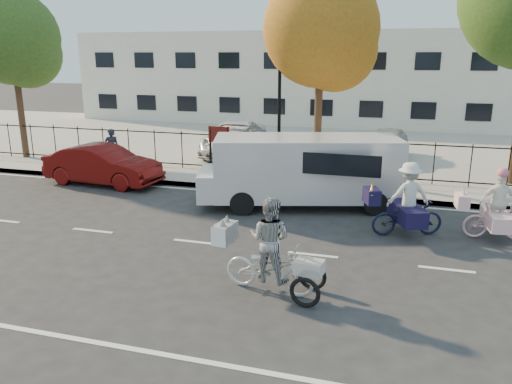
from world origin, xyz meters
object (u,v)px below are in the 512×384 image
(red_sedan, at_px, (103,165))
(lot_car_d, at_px, (387,144))
(lamppost, at_px, (279,97))
(pedestrian, at_px, (112,148))
(zebra_trike, at_px, (270,256))
(bull_bike, at_px, (407,206))
(lot_car_b, at_px, (235,138))
(unicorn_bike, at_px, (496,213))
(white_van, at_px, (303,168))
(lot_car_c, at_px, (234,141))

(red_sedan, bearing_deg, lot_car_d, -50.91)
(red_sedan, relative_size, lot_car_d, 1.08)
(lamppost, height_order, pedestrian, lamppost)
(zebra_trike, distance_m, red_sedan, 10.34)
(bull_bike, height_order, lot_car_b, bull_bike)
(unicorn_bike, distance_m, pedestrian, 14.25)
(lamppost, relative_size, white_van, 0.66)
(bull_bike, distance_m, white_van, 3.64)
(white_van, distance_m, lot_car_d, 7.70)
(lot_car_c, bearing_deg, lamppost, -40.94)
(pedestrian, bearing_deg, bull_bike, 119.72)
(lot_car_b, bearing_deg, pedestrian, -143.41)
(white_van, height_order, lot_car_b, white_van)
(pedestrian, xyz_separation_m, lot_car_b, (3.91, 3.99, -0.05))
(lamppost, height_order, lot_car_d, lamppost)
(red_sedan, bearing_deg, lot_car_c, -24.80)
(white_van, bearing_deg, red_sedan, 159.58)
(pedestrian, distance_m, lot_car_c, 5.38)
(unicorn_bike, height_order, lot_car_d, unicorn_bike)
(zebra_trike, distance_m, white_van, 6.00)
(zebra_trike, height_order, lot_car_c, zebra_trike)
(lot_car_b, distance_m, lot_car_c, 0.41)
(lamppost, relative_size, unicorn_bike, 2.29)
(bull_bike, height_order, pedestrian, bull_bike)
(zebra_trike, xyz_separation_m, lot_car_d, (1.80, 13.30, 0.08))
(lot_car_b, bearing_deg, lot_car_d, -2.71)
(white_van, distance_m, red_sedan, 7.52)
(lamppost, relative_size, lot_car_d, 1.07)
(zebra_trike, distance_m, lot_car_b, 13.49)
(lamppost, height_order, bull_bike, lamppost)
(lot_car_b, relative_size, lot_car_c, 1.31)
(lamppost, distance_m, lot_car_d, 6.25)
(unicorn_bike, xyz_separation_m, pedestrian, (-13.64, 4.13, 0.24))
(unicorn_bike, xyz_separation_m, white_van, (-5.31, 1.53, 0.50))
(white_van, bearing_deg, pedestrian, 146.89)
(white_van, xyz_separation_m, lot_car_b, (-4.42, 6.59, -0.31))
(white_van, relative_size, red_sedan, 1.51)
(unicorn_bike, relative_size, lot_car_d, 0.47)
(unicorn_bike, relative_size, lot_car_c, 0.47)
(lot_car_c, xyz_separation_m, lot_car_d, (6.64, 1.14, 0.02))
(zebra_trike, bearing_deg, lot_car_c, 28.97)
(unicorn_bike, bearing_deg, lot_car_b, 44.27)
(unicorn_bike, xyz_separation_m, lot_car_c, (-9.64, 7.73, 0.12))
(pedestrian, bearing_deg, lot_car_d, 164.95)
(unicorn_bike, bearing_deg, white_van, 68.07)
(white_van, height_order, red_sedan, white_van)
(lot_car_d, bearing_deg, zebra_trike, -93.09)
(zebra_trike, xyz_separation_m, bull_bike, (2.61, 4.12, 0.02))
(red_sedan, relative_size, lot_car_c, 1.07)
(lot_car_b, height_order, lot_car_d, lot_car_b)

